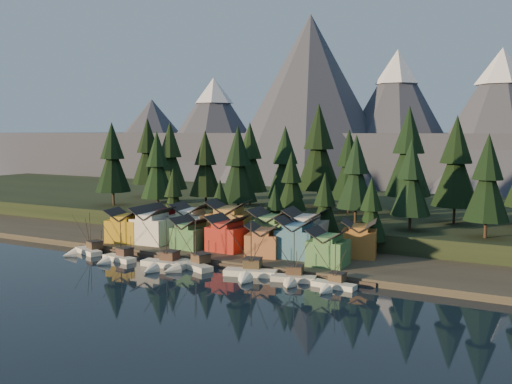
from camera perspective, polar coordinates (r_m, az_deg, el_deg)
The scene contains 46 objects.
ground at distance 121.32m, azimuth -8.86°, elevation -8.70°, with size 500.00×500.00×0.00m, color black.
shore_strip at distance 154.02m, azimuth 0.22°, elevation -5.17°, with size 400.00×50.00×1.50m, color #383329.
hillside at distance 198.50m, azimuth 7.07°, elevation -2.02°, with size 420.00×100.00×6.00m, color black.
dock at distance 134.29m, azimuth -4.56°, elevation -6.98°, with size 80.00×4.00×1.00m, color #4D4037.
mountain_ridge at distance 315.92m, azimuth 14.65°, elevation 5.01°, with size 560.00×190.00×90.00m.
boat_0 at distance 150.41m, azimuth -16.80°, elevation -5.14°, with size 10.03×10.55×11.49m.
boat_1 at distance 140.04m, azimuth -13.87°, elevation -5.92°, with size 9.75×10.31×11.07m.
boat_2 at distance 131.42m, azimuth -9.43°, elevation -6.53°, with size 11.74×12.67×12.49m.
boat_3 at distance 129.38m, azimuth -6.75°, elevation -6.74°, with size 11.67×12.08×12.02m.
boat_4 at distance 121.71m, azimuth -0.71°, elevation -7.44°, with size 12.06×12.60×12.74m.
boat_5 at distance 117.75m, azimuth 3.67°, elevation -8.00°, with size 9.91×10.41×11.29m.
boat_6 at distance 113.92m, azimuth 7.58°, elevation -8.67°, with size 9.28×10.01×10.16m.
house_front_0 at distance 156.08m, azimuth -12.89°, elevation -3.20°, with size 10.23×9.86×8.68m.
house_front_1 at distance 152.30m, azimuth -10.31°, elevation -3.20°, with size 9.79×9.45×9.52m.
house_front_2 at distance 144.85m, azimuth -6.54°, elevation -4.00°, with size 8.62×8.67×7.70m.
house_front_3 at distance 140.86m, azimuth -2.89°, elevation -4.05°, with size 8.84×8.46×8.65m.
house_front_4 at distance 134.88m, azimuth 0.74°, elevation -4.72°, with size 9.26×9.69×7.67m.
house_front_5 at distance 133.56m, azimuth 4.19°, elevation -4.43°, with size 9.38×8.60×9.45m.
house_front_6 at distance 126.40m, azimuth 7.22°, elevation -5.40°, with size 8.19×7.75×8.08m.
house_back_0 at distance 161.13m, azimuth -9.09°, elevation -2.76°, with size 9.07×8.77×9.09m.
house_back_1 at distance 154.63m, azimuth -6.53°, elevation -2.91°, with size 10.22×10.31×9.98m.
house_back_2 at distance 151.67m, azimuth -2.73°, elevation -2.84°, with size 12.32×11.68×11.05m.
house_back_3 at distance 144.04m, azimuth 1.50°, elevation -3.57°, with size 10.09×9.07×9.83m.
house_back_4 at distance 140.02m, azimuth 5.00°, elevation -3.73°, with size 10.67×10.34×10.47m.
house_back_5 at distance 135.89m, azimuth 10.28°, elevation -4.49°, with size 9.45×9.52×8.77m.
tree_hill_0 at distance 197.37m, azimuth -14.16°, elevation 3.13°, with size 12.01×12.01×27.97m.
tree_hill_1 at distance 201.97m, azimuth -8.56°, elevation 3.36°, with size 12.15×12.15×28.32m.
tree_hill_2 at distance 180.15m, azimuth -9.84°, elevation 2.44°, with size 10.72×10.72×24.98m.
tree_hill_3 at distance 183.99m, azimuth -5.07°, elevation 2.63°, with size 10.85×10.85×25.28m.
tree_hill_4 at distance 192.56m, azimuth -0.62°, elevation 3.24°, with size 12.01×12.01×27.98m.
tree_hill_5 at distance 165.97m, azimuth -1.79°, elevation 2.53°, with size 11.42×11.42×26.61m.
tree_hill_6 at distance 175.48m, azimuth 2.94°, elevation 2.71°, with size 11.41×11.41×26.58m.
tree_hill_7 at distance 156.18m, azimuth 3.56°, elevation 0.87°, with size 8.38×8.38×19.53m.
tree_hill_8 at distance 175.14m, azimuth 9.26°, elevation 2.45°, with size 10.97×10.97×25.55m.
tree_hill_9 at distance 156.57m, azimuth 9.97°, elevation 1.72°, with size 10.33×10.33×24.05m.
tree_hill_10 at distance 178.13m, azimuth 15.01°, elevation 3.61°, with size 13.96×13.96×32.51m.
tree_hill_11 at distance 147.45m, azimuth 15.25°, elevation 1.15°, with size 9.96×9.96×23.20m.
tree_hill_12 at distance 161.36m, azimuth 19.36°, elevation 2.59°, with size 12.52×12.52×29.16m.
tree_hill_13 at distance 142.40m, azimuth 22.13°, elevation 1.02°, with size 10.49×10.49×24.44m.
tree_hill_15 at distance 189.22m, azimuth 6.27°, elevation 4.15°, with size 14.57×14.57×33.95m.
tree_hill_16 at distance 220.89m, azimuth -10.74°, elevation 3.78°, with size 12.86×12.86×29.97m.
tree_shore_0 at distance 167.23m, azimuth -8.26°, elevation -0.52°, with size 8.07×8.07×18.79m.
tree_shore_1 at distance 158.41m, azimuth -3.60°, elevation -1.34°, with size 6.99×6.99×16.28m.
tree_shore_2 at distance 150.21m, azimuth 1.91°, elevation -1.89°, with size 6.68×6.68×15.55m.
tree_shore_3 at distance 144.29m, azimuth 6.89°, elevation -1.45°, with size 8.26×8.26×19.24m.
tree_shore_4 at distance 140.43m, azimuth 11.45°, elevation -1.91°, with size 7.93×7.93×18.47m.
Camera 1 is at (71.46, -93.10, 30.75)m, focal length 40.00 mm.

